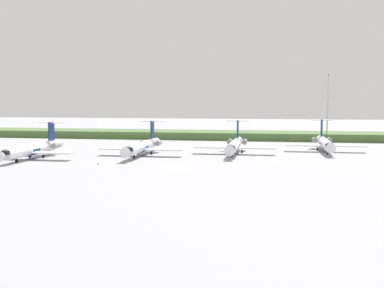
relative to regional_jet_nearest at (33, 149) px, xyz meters
The scene contains 8 objects.
ground_plane 45.10m from the regional_jet_nearest, 30.55° to the left, with size 500.00×500.00×0.00m, color #939399.
grass_berm 82.26m from the regional_jet_nearest, 61.87° to the left, with size 320.00×20.00×2.82m, color #4C6B38.
regional_jet_nearest is the anchor object (origin of this frame).
regional_jet_second 28.46m from the regional_jet_nearest, 25.28° to the left, with size 22.81×31.00×9.00m.
regional_jet_third 54.22m from the regional_jet_nearest, 22.33° to the left, with size 22.81×31.00×9.00m.
regional_jet_fourth 81.86m from the regional_jet_nearest, 22.40° to the left, with size 22.81×31.00×9.00m.
antenna_mast 106.06m from the regional_jet_nearest, 40.66° to the left, with size 4.40×0.50×24.67m.
safety_cone_front_marker 22.51m from the regional_jet_nearest, 22.04° to the right, with size 0.44×0.44×0.55m, color orange.
Camera 1 is at (22.30, -105.09, 14.97)m, focal length 44.37 mm.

